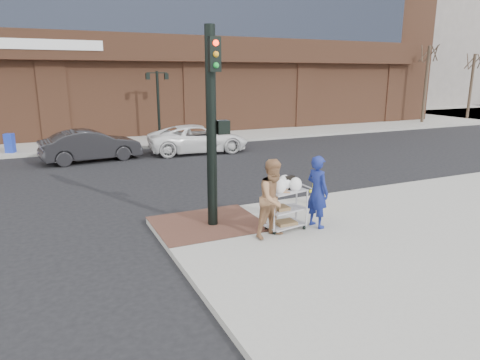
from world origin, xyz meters
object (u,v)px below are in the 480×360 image
lamp_post (158,98)px  utility_cart (286,206)px  traffic_signal_pole (212,123)px  fire_hydrant (315,191)px  minivan_white (198,139)px  sedan_dark (91,145)px  woman_blue (317,192)px  pedestrian_tan (274,199)px

lamp_post → utility_cart: size_ratio=2.87×
traffic_signal_pole → fire_hydrant: bearing=5.8°
minivan_white → fire_hydrant: 10.66m
sedan_dark → traffic_signal_pole: bearing=-177.8°
traffic_signal_pole → utility_cart: 2.78m
fire_hydrant → woman_blue: bearing=-123.7°
sedan_dark → utility_cart: utility_cart is taller
lamp_post → woman_blue: size_ratio=2.14×
lamp_post → sedan_dark: lamp_post is taller
pedestrian_tan → utility_cart: 0.68m
traffic_signal_pole → utility_cart: (1.52, -1.10, -2.05)m
minivan_white → utility_cart: 12.26m
traffic_signal_pole → woman_blue: bearing=-27.9°
fire_hydrant → pedestrian_tan: bearing=-144.0°
traffic_signal_pole → pedestrian_tan: traffic_signal_pole is taller
minivan_white → fire_hydrant: (-0.03, -10.66, -0.15)m
traffic_signal_pole → sedan_dark: bearing=99.8°
minivan_white → utility_cart: size_ratio=3.71×
pedestrian_tan → minivan_white: pedestrian_tan is taller
utility_cart → sedan_dark: bearing=105.8°
sedan_dark → minivan_white: bearing=-97.0°
lamp_post → minivan_white: lamp_post is taller
traffic_signal_pole → minivan_white: traffic_signal_pole is taller
traffic_signal_pole → sedan_dark: traffic_signal_pole is taller
sedan_dark → utility_cart: 12.52m
traffic_signal_pole → sedan_dark: (-1.88, 10.95, -2.09)m
lamp_post → traffic_signal_pole: (-2.48, -15.23, 0.21)m
woman_blue → utility_cart: (-0.84, 0.15, -0.31)m
pedestrian_tan → sedan_dark: pedestrian_tan is taller
lamp_post → fire_hydrant: bearing=-86.4°
traffic_signal_pole → fire_hydrant: (3.42, 0.35, -2.26)m
sedan_dark → lamp_post: bearing=-53.1°
minivan_white → fire_hydrant: size_ratio=6.24×
lamp_post → pedestrian_tan: 16.76m
minivan_white → fire_hydrant: bearing=-175.2°
utility_cart → traffic_signal_pole: bearing=144.2°
minivan_white → traffic_signal_pole: bearing=167.6°
lamp_post → woman_blue: 16.55m
lamp_post → traffic_signal_pole: traffic_signal_pole is taller
fire_hydrant → utility_cart: bearing=-142.7°
utility_cart → lamp_post: bearing=86.6°
pedestrian_tan → fire_hydrant: 3.03m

